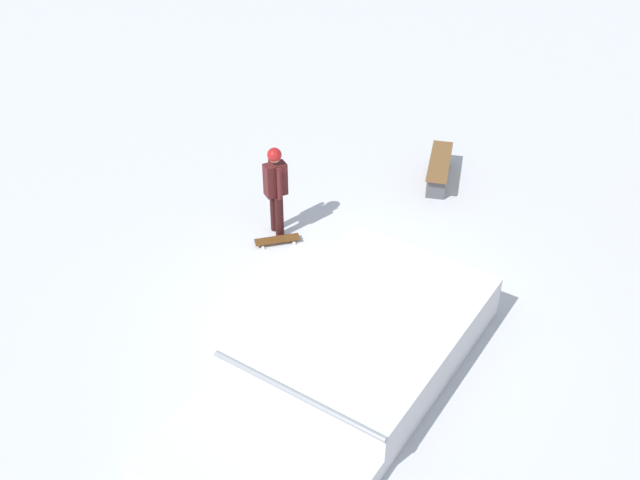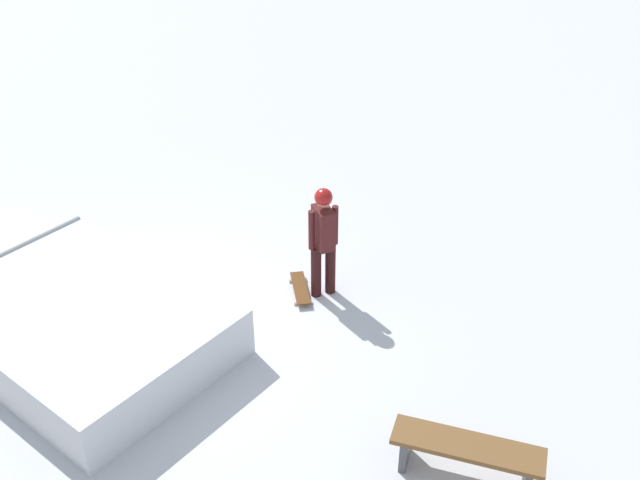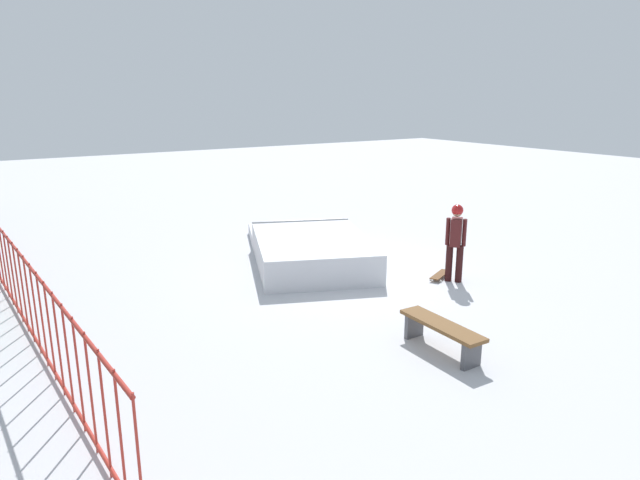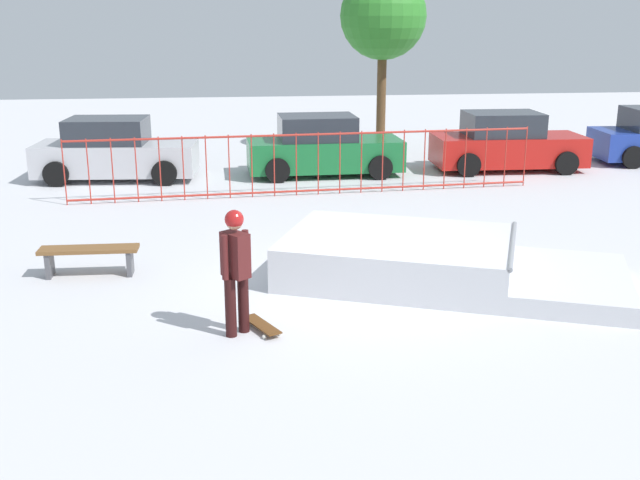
% 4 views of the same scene
% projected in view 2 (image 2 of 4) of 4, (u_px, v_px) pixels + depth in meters
% --- Properties ---
extents(ground_plane, '(60.00, 60.00, 0.00)m').
position_uv_depth(ground_plane, '(162.00, 337.00, 9.87)').
color(ground_plane, silver).
extents(skate_ramp, '(5.98, 4.43, 0.74)m').
position_uv_depth(skate_ramp, '(62.00, 314.00, 9.79)').
color(skate_ramp, silver).
rests_on(skate_ramp, ground).
extents(skater, '(0.41, 0.43, 1.73)m').
position_uv_depth(skater, '(323.00, 235.00, 10.16)').
color(skater, black).
rests_on(skater, ground).
extents(skateboard, '(0.53, 0.81, 0.09)m').
position_uv_depth(skateboard, '(300.00, 288.00, 10.68)').
color(skateboard, '#593314').
rests_on(skateboard, ground).
extents(park_bench, '(1.61, 0.43, 0.48)m').
position_uv_depth(park_bench, '(467.00, 452.00, 7.74)').
color(park_bench, brown).
rests_on(park_bench, ground).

